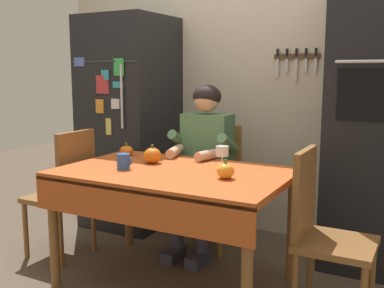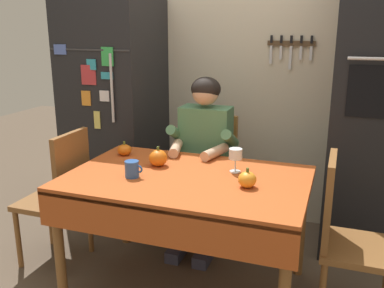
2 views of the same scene
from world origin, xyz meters
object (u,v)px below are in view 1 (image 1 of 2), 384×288
object	(u,v)px
wall_oven	(377,115)
wine_glass	(222,152)
chair_right_side	(322,228)
dining_table	(172,184)
pumpkin_small	(225,171)
refrigerator	(130,123)
pumpkin_medium	(152,155)
chair_left_side	(67,188)
coffee_mug	(124,161)
pumpkin_large	(126,151)
chair_behind_person	(214,179)
seated_person	(203,154)

from	to	relation	value
wall_oven	wine_glass	bearing A→B (deg)	-137.51
wall_oven	chair_right_side	distance (m)	1.03
dining_table	wine_glass	world-z (taller)	wine_glass
dining_table	pumpkin_small	world-z (taller)	pumpkin_small
refrigerator	chair_right_side	bearing A→B (deg)	-24.14
dining_table	pumpkin_small	xyz separation A→B (m)	(0.37, -0.03, 0.13)
wine_glass	pumpkin_small	xyz separation A→B (m)	(0.12, -0.22, -0.06)
chair_right_side	wine_glass	bearing A→B (deg)	168.27
chair_right_side	pumpkin_medium	xyz separation A→B (m)	(-1.13, 0.09, 0.28)
chair_left_side	wine_glass	xyz separation A→B (m)	(1.15, 0.16, 0.34)
dining_table	refrigerator	bearing A→B (deg)	137.09
coffee_mug	wall_oven	bearing A→B (deg)	37.31
chair_right_side	pumpkin_small	xyz separation A→B (m)	(-0.53, -0.09, 0.27)
refrigerator	pumpkin_large	world-z (taller)	refrigerator
refrigerator	chair_behind_person	size ratio (longest dim) A/B	1.94
seated_person	pumpkin_small	xyz separation A→B (m)	(0.46, -0.64, 0.05)
wine_glass	wall_oven	bearing A→B (deg)	42.49
refrigerator	chair_right_side	world-z (taller)	refrigerator
refrigerator	seated_person	size ratio (longest dim) A/B	1.45
chair_behind_person	pumpkin_small	bearing A→B (deg)	-60.71
seated_person	coffee_mug	distance (m)	0.73
dining_table	seated_person	size ratio (longest dim) A/B	1.12
wall_oven	chair_right_side	bearing A→B (deg)	-99.75
seated_person	dining_table	bearing A→B (deg)	-81.32
chair_behind_person	pumpkin_large	distance (m)	0.74
seated_person	chair_left_side	bearing A→B (deg)	-144.66
dining_table	wine_glass	size ratio (longest dim) A/B	9.61
chair_behind_person	coffee_mug	bearing A→B (deg)	-102.58
chair_behind_person	pumpkin_large	size ratio (longest dim) A/B	9.57
dining_table	chair_behind_person	world-z (taller)	chair_behind_person
chair_right_side	pumpkin_large	bearing A→B (deg)	171.45
refrigerator	dining_table	xyz separation A→B (m)	(0.95, -0.88, -0.24)
wall_oven	pumpkin_small	bearing A→B (deg)	-125.35
chair_right_side	wall_oven	bearing A→B (deg)	80.25
wall_oven	pumpkin_medium	size ratio (longest dim) A/B	16.70
chair_behind_person	pumpkin_medium	world-z (taller)	chair_behind_person
wine_glass	pumpkin_medium	size ratio (longest dim) A/B	1.16
dining_table	pumpkin_large	world-z (taller)	pumpkin_large
refrigerator	pumpkin_small	distance (m)	1.61
wine_glass	pumpkin_large	distance (m)	0.80
chair_left_side	pumpkin_small	xyz separation A→B (m)	(1.27, -0.06, 0.27)
refrigerator	dining_table	bearing A→B (deg)	-42.91
seated_person	coffee_mug	size ratio (longest dim) A/B	11.40
dining_table	pumpkin_medium	bearing A→B (deg)	149.17
wall_oven	chair_behind_person	size ratio (longest dim) A/B	2.26
chair_left_side	chair_right_side	distance (m)	1.80
pumpkin_large	seated_person	bearing A→B (deg)	36.58
chair_behind_person	seated_person	world-z (taller)	seated_person
dining_table	pumpkin_medium	distance (m)	0.30
chair_left_side	wall_oven	bearing A→B (deg)	24.58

